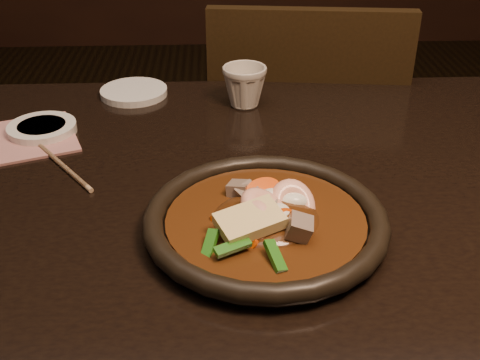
{
  "coord_description": "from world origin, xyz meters",
  "views": [
    {
      "loc": [
        0.05,
        -0.68,
        1.19
      ],
      "look_at": [
        0.07,
        -0.02,
        0.8
      ],
      "focal_mm": 45.0,
      "sensor_mm": 36.0,
      "label": 1
    }
  ],
  "objects_px": {
    "plate": "(266,222)",
    "tea_cup": "(244,85)",
    "table": "(186,251)",
    "chair": "(300,166)"
  },
  "relations": [
    {
      "from": "plate",
      "to": "tea_cup",
      "type": "height_order",
      "value": "tea_cup"
    },
    {
      "from": "table",
      "to": "plate",
      "type": "xyz_separation_m",
      "value": [
        0.1,
        -0.07,
        0.09
      ]
    },
    {
      "from": "plate",
      "to": "chair",
      "type": "bearing_deg",
      "value": 77.48
    },
    {
      "from": "table",
      "to": "tea_cup",
      "type": "distance_m",
      "value": 0.36
    },
    {
      "from": "table",
      "to": "tea_cup",
      "type": "height_order",
      "value": "tea_cup"
    },
    {
      "from": "table",
      "to": "chair",
      "type": "height_order",
      "value": "chair"
    },
    {
      "from": "plate",
      "to": "tea_cup",
      "type": "distance_m",
      "value": 0.39
    },
    {
      "from": "table",
      "to": "chair",
      "type": "bearing_deg",
      "value": 66.65
    },
    {
      "from": "table",
      "to": "plate",
      "type": "distance_m",
      "value": 0.15
    },
    {
      "from": "plate",
      "to": "tea_cup",
      "type": "bearing_deg",
      "value": 90.93
    }
  ]
}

